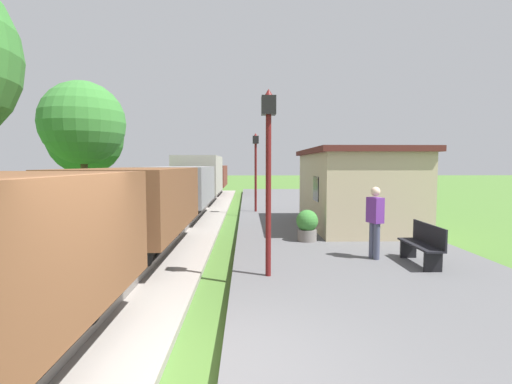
# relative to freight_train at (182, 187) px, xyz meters

# --- Properties ---
(platform_slab) EXTENTS (6.00, 60.00, 0.25)m
(platform_slab) POSITION_rel_freight_train_xyz_m (5.60, -13.00, -1.34)
(platform_slab) COLOR #565659
(platform_slab) RESTS_ON ground
(rail_near) EXTENTS (0.07, 60.00, 0.14)m
(rail_near) POSITION_rel_freight_train_xyz_m (0.72, -13.00, -1.27)
(rail_near) COLOR slate
(rail_near) RESTS_ON track_ballast
(freight_train) EXTENTS (2.50, 32.60, 2.72)m
(freight_train) POSITION_rel_freight_train_xyz_m (0.00, 0.00, 0.00)
(freight_train) COLOR brown
(freight_train) RESTS_ON rail_near
(station_hut) EXTENTS (3.50, 5.80, 2.78)m
(station_hut) POSITION_rel_freight_train_xyz_m (6.80, -3.50, 0.19)
(station_hut) COLOR tan
(station_hut) RESTS_ON platform_slab
(bench_near_hut) EXTENTS (0.42, 1.50, 0.91)m
(bench_near_hut) POSITION_rel_freight_train_xyz_m (6.85, -8.75, -0.74)
(bench_near_hut) COLOR black
(bench_near_hut) RESTS_ON platform_slab
(bench_down_platform) EXTENTS (0.42, 1.50, 0.91)m
(bench_down_platform) POSITION_rel_freight_train_xyz_m (6.85, 0.72, -0.74)
(bench_down_platform) COLOR black
(bench_down_platform) RESTS_ON platform_slab
(person_waiting) EXTENTS (0.35, 0.44, 1.71)m
(person_waiting) POSITION_rel_freight_train_xyz_m (5.93, -8.21, -0.28)
(person_waiting) COLOR #474C66
(person_waiting) RESTS_ON platform_slab
(potted_planter) EXTENTS (0.64, 0.64, 0.92)m
(potted_planter) POSITION_rel_freight_train_xyz_m (4.67, -6.11, -0.74)
(potted_planter) COLOR slate
(potted_planter) RESTS_ON platform_slab
(lamp_post_near) EXTENTS (0.28, 0.28, 3.70)m
(lamp_post_near) POSITION_rel_freight_train_xyz_m (3.33, -9.52, 1.34)
(lamp_post_near) COLOR #591414
(lamp_post_near) RESTS_ON platform_slab
(lamp_post_far) EXTENTS (0.28, 0.28, 3.70)m
(lamp_post_far) POSITION_rel_freight_train_xyz_m (3.33, 0.84, 1.34)
(lamp_post_far) COLOR #591414
(lamp_post_far) RESTS_ON platform_slab
(tree_trackside_far) EXTENTS (3.38, 3.38, 5.86)m
(tree_trackside_far) POSITION_rel_freight_train_xyz_m (-3.79, -1.22, 2.69)
(tree_trackside_far) COLOR #4C3823
(tree_trackside_far) RESTS_ON ground
(tree_field_left) EXTENTS (4.33, 4.33, 6.21)m
(tree_field_left) POSITION_rel_freight_train_xyz_m (-6.61, 5.70, 2.57)
(tree_field_left) COLOR #4C3823
(tree_field_left) RESTS_ON ground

